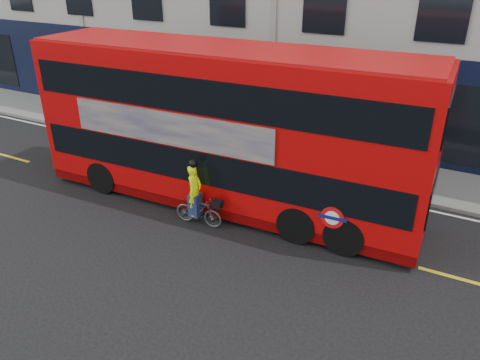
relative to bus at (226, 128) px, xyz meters
The scene contains 7 objects.
ground 3.57m from the bus, 115.16° to the right, with size 120.00×120.00×0.00m, color black.
pavement 4.95m from the bus, 104.67° to the left, with size 60.00×3.00×0.12m, color slate.
kerb 3.77m from the bus, 112.22° to the left, with size 60.00×0.12×0.13m, color slate.
road_edge_line 3.60m from the bus, 114.71° to the left, with size 58.00×0.10×0.01m, color silver.
lane_dashes 2.83m from the bus, 142.90° to the right, with size 58.00×0.12×0.01m, color gold, non-canonical shape.
bus is the anchor object (origin of this frame).
cyclist 2.43m from the bus, 92.19° to the right, with size 1.52×0.58×2.06m.
Camera 1 is at (7.62, -9.14, 7.17)m, focal length 35.00 mm.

